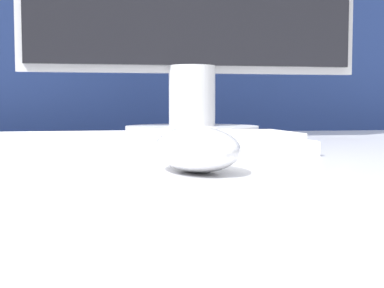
# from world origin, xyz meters

# --- Properties ---
(partition_panel) EXTENTS (5.00, 0.03, 1.11)m
(partition_panel) POSITION_xyz_m (0.00, 0.62, 0.56)
(partition_panel) COLOR navy
(partition_panel) RESTS_ON ground_plane
(computer_mouse_near) EXTENTS (0.08, 0.11, 0.04)m
(computer_mouse_near) POSITION_xyz_m (0.07, -0.16, 0.73)
(computer_mouse_near) COLOR white
(computer_mouse_near) RESTS_ON desk
(keyboard) EXTENTS (0.40, 0.14, 0.02)m
(keyboard) POSITION_xyz_m (0.03, 0.00, 0.73)
(keyboard) COLOR silver
(keyboard) RESTS_ON desk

